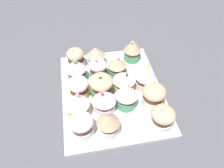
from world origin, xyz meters
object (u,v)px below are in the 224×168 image
object	(u,v)px
cupcake_0	(76,58)
cupcake_3	(77,105)
cupcake_15	(154,96)
cupcake_5	(96,56)
cupcake_6	(98,69)
cupcake_7	(101,85)
cupcake_12	(127,95)
cupcake_13	(132,50)
cupcake_8	(104,100)
cupcake_10	(117,66)
cupcake_14	(145,77)
cupcake_4	(82,125)
cupcake_1	(76,69)
cupcake_16	(163,117)
cupcake_2	(79,87)
baking_tray	(112,92)
cupcake_11	(124,82)
cupcake_9	(108,122)

from	to	relation	value
cupcake_0	cupcake_3	world-z (taller)	cupcake_3
cupcake_3	cupcake_15	xyz separation A→B (cm)	(0.43, 20.39, -0.12)
cupcake_5	cupcake_6	bearing A→B (deg)	-0.33
cupcake_7	cupcake_12	xyz separation A→B (cm)	(5.26, 6.08, 0.58)
cupcake_6	cupcake_13	world-z (taller)	cupcake_13
cupcake_8	cupcake_10	distance (cm)	13.99
cupcake_7	cupcake_14	world-z (taller)	cupcake_14
cupcake_5	cupcake_4	bearing A→B (deg)	-15.35
cupcake_12	cupcake_13	bearing A→B (deg)	161.37
cupcake_1	cupcake_15	xyz separation A→B (cm)	(13.40, 19.78, -0.54)
cupcake_16	cupcake_6	bearing A→B (deg)	-146.81
cupcake_7	cupcake_2	bearing A→B (deg)	-94.61
cupcake_1	cupcake_2	size ratio (longest dim) A/B	1.19
baking_tray	cupcake_16	distance (cm)	17.50
cupcake_1	cupcake_16	bearing A→B (deg)	44.41
cupcake_7	cupcake_8	bearing A→B (deg)	0.85
cupcake_7	cupcake_13	size ratio (longest dim) A/B	0.92
cupcake_1	cupcake_2	distance (cm)	6.80
cupcake_1	cupcake_11	distance (cm)	14.95
cupcake_9	cupcake_1	bearing A→B (deg)	-162.49
cupcake_6	cupcake_12	bearing A→B (deg)	25.05
cupcake_10	cupcake_9	bearing A→B (deg)	-17.26
cupcake_14	cupcake_0	bearing A→B (deg)	-122.99
baking_tray	cupcake_3	world-z (taller)	cupcake_3
baking_tray	cupcake_15	size ratio (longest dim) A/B	5.00
cupcake_3	cupcake_12	world-z (taller)	cupcake_12
cupcake_6	cupcake_16	size ratio (longest dim) A/B	1.05
cupcake_4	cupcake_12	world-z (taller)	cupcake_12
cupcake_8	cupcake_14	world-z (taller)	cupcake_14
cupcake_11	cupcake_15	size ratio (longest dim) A/B	1.00
baking_tray	cupcake_12	world-z (taller)	cupcake_12
cupcake_12	cupcake_14	bearing A→B (deg)	130.73
cupcake_10	cupcake_12	world-z (taller)	cupcake_12
cupcake_4	cupcake_3	bearing A→B (deg)	-175.31
cupcake_2	cupcake_16	distance (cm)	23.98
cupcake_4	cupcake_15	distance (cm)	20.68
baking_tray	cupcake_0	xyz separation A→B (cm)	(-12.68, -9.40, 4.02)
cupcake_5	cupcake_14	size ratio (longest dim) A/B	0.84
cupcake_11	cupcake_4	bearing A→B (deg)	-48.02
cupcake_11	cupcake_1	bearing A→B (deg)	-118.53
cupcake_1	baking_tray	bearing A→B (deg)	54.98
cupcake_16	cupcake_14	bearing A→B (deg)	-177.96
cupcake_5	cupcake_7	xyz separation A→B (cm)	(12.80, -0.23, 0.06)
cupcake_0	cupcake_11	xyz separation A→B (cm)	(13.07, 12.91, 0.14)
cupcake_13	cupcake_16	distance (cm)	26.46
cupcake_3	cupcake_12	bearing A→B (deg)	91.86
cupcake_12	cupcake_13	distance (cm)	19.66
cupcake_2	cupcake_9	distance (cm)	14.44
cupcake_16	cupcake_10	bearing A→B (deg)	-159.72
cupcake_5	cupcake_9	size ratio (longest dim) A/B	0.86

